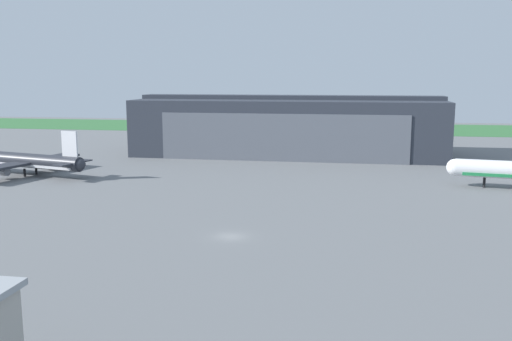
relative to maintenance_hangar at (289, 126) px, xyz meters
The scene contains 4 objects.
ground_plane 91.67m from the maintenance_hangar, 88.87° to the right, with size 440.00×440.00×0.00m, color slate.
grass_field_strip 88.99m from the maintenance_hangar, 88.84° to the left, with size 440.00×56.00×0.08m, color #336B38.
maintenance_hangar is the anchor object (origin of this frame).
airliner_far_right 75.79m from the maintenance_hangar, 139.97° to the right, with size 35.02×30.43×11.18m.
Camera 1 is at (17.48, -78.43, 23.56)m, focal length 39.24 mm.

